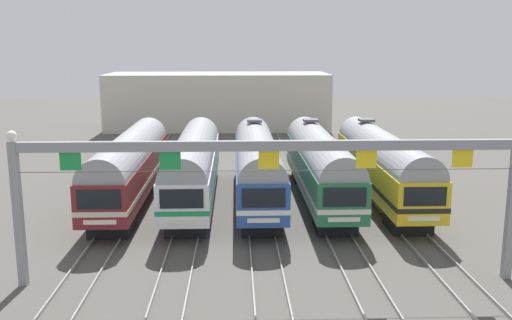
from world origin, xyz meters
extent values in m
plane|color=#4C4944|center=(0.00, 0.00, 0.00)|extent=(160.00, 160.00, 0.00)
cube|color=gray|center=(-9.26, 17.00, 0.07)|extent=(0.07, 70.00, 0.15)
cube|color=gray|center=(-7.82, 17.00, 0.07)|extent=(0.07, 70.00, 0.15)
cube|color=gray|center=(-4.99, 17.00, 0.07)|extent=(0.07, 70.00, 0.15)
cube|color=gray|center=(-3.55, 17.00, 0.07)|extent=(0.07, 70.00, 0.15)
cube|color=gray|center=(-0.72, 17.00, 0.07)|extent=(0.07, 70.00, 0.15)
cube|color=gray|center=(0.72, 17.00, 0.07)|extent=(0.07, 70.00, 0.15)
cube|color=gray|center=(3.55, 17.00, 0.07)|extent=(0.07, 70.00, 0.15)
cube|color=gray|center=(4.99, 17.00, 0.07)|extent=(0.07, 70.00, 0.15)
cube|color=gray|center=(7.82, 17.00, 0.07)|extent=(0.07, 70.00, 0.15)
cube|color=gray|center=(9.26, 17.00, 0.07)|extent=(0.07, 70.00, 0.15)
cube|color=maroon|center=(-8.54, 0.00, 2.23)|extent=(2.85, 18.00, 2.35)
cube|color=beige|center=(-8.54, 0.00, 1.87)|extent=(2.88, 18.02, 0.28)
cylinder|color=gray|center=(-8.54, 0.00, 3.40)|extent=(2.74, 17.64, 2.74)
cube|color=black|center=(-8.54, -9.02, 2.70)|extent=(2.28, 0.06, 1.03)
cube|color=silver|center=(-8.54, -9.02, 1.47)|extent=(1.71, 0.05, 0.24)
cube|color=black|center=(-8.54, -6.30, 0.53)|extent=(2.28, 2.60, 1.05)
cube|color=black|center=(-8.54, 6.30, 0.53)|extent=(2.28, 2.60, 1.05)
cube|color=white|center=(-4.27, 0.00, 2.23)|extent=(2.85, 18.00, 2.35)
cube|color=#198C4C|center=(-4.27, 0.00, 1.87)|extent=(2.88, 18.02, 0.28)
cylinder|color=gray|center=(-4.27, 0.00, 3.40)|extent=(2.74, 17.64, 2.74)
cube|color=black|center=(-4.27, -9.02, 2.70)|extent=(2.28, 0.06, 1.03)
cube|color=silver|center=(-4.27, -9.02, 1.47)|extent=(1.71, 0.05, 0.24)
cube|color=black|center=(-4.27, -6.30, 0.53)|extent=(2.28, 2.60, 1.05)
cube|color=black|center=(-4.27, 6.30, 0.53)|extent=(2.28, 2.60, 1.05)
cube|color=#284C9E|center=(0.00, 0.00, 2.23)|extent=(2.85, 18.00, 2.35)
cube|color=white|center=(0.00, 0.00, 1.87)|extent=(2.88, 18.02, 0.28)
cylinder|color=gray|center=(0.00, 0.00, 3.40)|extent=(2.74, 17.64, 2.74)
cube|color=black|center=(0.00, -9.02, 2.70)|extent=(2.28, 0.06, 1.03)
cube|color=silver|center=(0.00, -9.02, 1.47)|extent=(1.71, 0.05, 0.24)
cube|color=black|center=(0.00, -6.30, 0.53)|extent=(2.28, 2.60, 1.05)
cube|color=black|center=(0.00, 6.30, 0.53)|extent=(2.28, 2.60, 1.05)
cube|color=#4C4C51|center=(0.00, 5.04, 4.95)|extent=(1.10, 1.10, 0.20)
cube|color=#236B42|center=(4.27, 0.00, 2.23)|extent=(2.85, 18.00, 2.35)
cube|color=silver|center=(4.27, 0.00, 1.87)|extent=(2.88, 18.02, 0.28)
cylinder|color=gray|center=(4.27, 0.00, 3.40)|extent=(2.74, 17.64, 2.74)
cube|color=black|center=(4.27, -9.02, 2.70)|extent=(2.28, 0.06, 1.03)
cube|color=silver|center=(4.27, -9.02, 1.47)|extent=(1.71, 0.05, 0.24)
cube|color=black|center=(4.27, -6.30, 0.53)|extent=(2.28, 2.60, 1.05)
cube|color=black|center=(4.27, 6.30, 0.53)|extent=(2.28, 2.60, 1.05)
cube|color=#4C4C51|center=(4.27, 5.04, 4.95)|extent=(1.10, 1.10, 0.20)
cube|color=gold|center=(8.54, 0.00, 2.23)|extent=(2.85, 18.00, 2.35)
cube|color=black|center=(8.54, 0.00, 1.87)|extent=(2.88, 18.02, 0.28)
cylinder|color=gray|center=(8.54, 0.00, 3.40)|extent=(2.74, 17.64, 2.74)
cube|color=black|center=(8.54, -9.02, 2.70)|extent=(2.28, 0.06, 1.03)
cube|color=silver|center=(8.54, -9.02, 1.47)|extent=(1.71, 0.05, 0.24)
cube|color=black|center=(8.54, -6.30, 0.53)|extent=(2.28, 2.60, 1.05)
cube|color=black|center=(8.54, 6.30, 0.53)|extent=(2.28, 2.60, 1.05)
cube|color=#4C4C51|center=(8.54, 5.04, 4.95)|extent=(1.10, 1.10, 0.20)
cube|color=gray|center=(-10.94, -13.50, 3.25)|extent=(0.36, 0.36, 6.50)
cube|color=gray|center=(10.94, -13.50, 3.25)|extent=(0.36, 0.36, 6.50)
cube|color=gray|center=(0.00, -13.50, 6.25)|extent=(21.88, 0.32, 0.44)
cube|color=#198C3F|center=(-8.54, -13.50, 5.63)|extent=(0.90, 0.08, 0.80)
cube|color=#198C3F|center=(-4.27, -13.50, 5.63)|extent=(0.90, 0.08, 0.80)
cube|color=yellow|center=(0.00, -13.50, 5.63)|extent=(0.90, 0.08, 0.80)
cube|color=yellow|center=(4.27, -13.50, 5.63)|extent=(0.90, 0.08, 0.80)
cube|color=yellow|center=(8.54, -13.50, 5.63)|extent=(0.90, 0.08, 0.80)
sphere|color=white|center=(-10.94, -13.50, 6.75)|extent=(0.44, 0.44, 0.44)
cylinder|color=#3F382D|center=(0.00, -13.50, 5.15)|extent=(21.88, 0.03, 0.03)
cube|color=beige|center=(-3.62, 36.21, 3.52)|extent=(28.00, 10.00, 7.04)
camera|label=1|loc=(-1.44, -37.72, 10.48)|focal=39.98mm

